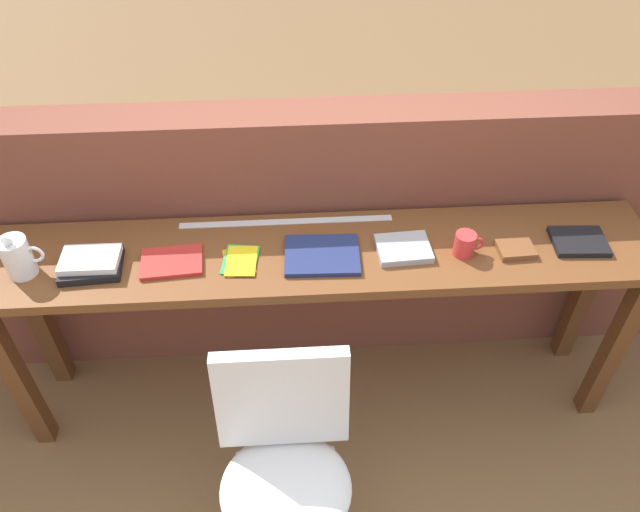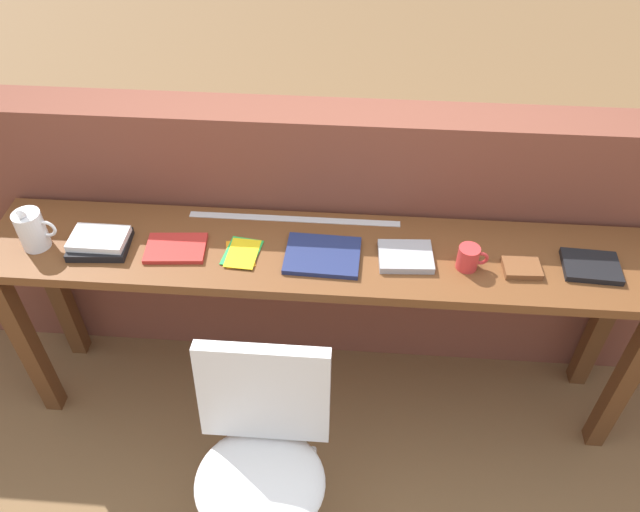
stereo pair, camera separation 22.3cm
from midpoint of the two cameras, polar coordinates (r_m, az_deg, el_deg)
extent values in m
plane|color=brown|center=(2.79, 1.99, -17.36)|extent=(40.00, 40.00, 0.00)
cube|color=brown|center=(2.70, 2.99, 1.38)|extent=(6.00, 0.20, 1.26)
cube|color=brown|center=(2.29, 2.87, -0.01)|extent=(2.50, 0.44, 0.04)
cube|color=#5B341A|center=(2.78, -23.12, -7.61)|extent=(0.07, 0.07, 0.84)
cube|color=#5B341A|center=(2.78, 28.17, -10.20)|extent=(0.07, 0.07, 0.84)
cube|color=#5B341A|center=(2.97, -20.93, -2.90)|extent=(0.07, 0.07, 0.84)
cube|color=#5B341A|center=(2.96, 26.45, -5.28)|extent=(0.07, 0.07, 0.84)
ellipsoid|color=white|center=(2.21, -2.47, -20.14)|extent=(0.44, 0.42, 0.08)
cube|color=white|center=(2.10, -2.10, -12.58)|extent=(0.44, 0.11, 0.40)
cylinder|color=#B2B2B7|center=(2.52, -5.84, -19.11)|extent=(0.02, 0.02, 0.41)
cylinder|color=#B2B2B7|center=(2.50, 2.12, -19.70)|extent=(0.02, 0.02, 0.41)
cylinder|color=white|center=(2.43, -22.54, 2.09)|extent=(0.10, 0.10, 0.15)
cone|color=white|center=(2.36, -23.35, 3.20)|extent=(0.04, 0.03, 0.04)
torus|color=white|center=(2.40, -21.35, 2.22)|extent=(0.07, 0.01, 0.07)
cube|color=black|center=(2.38, -16.99, 0.89)|extent=(0.22, 0.18, 0.03)
cube|color=white|center=(2.37, -17.08, 1.42)|extent=(0.20, 0.14, 0.02)
cube|color=red|center=(2.31, -10.38, 0.58)|extent=(0.23, 0.17, 0.02)
cube|color=orange|center=(2.27, -4.51, 0.09)|extent=(0.13, 0.16, 0.00)
cube|color=green|center=(2.27, -4.37, 0.20)|extent=(0.14, 0.17, 0.00)
cube|color=yellow|center=(2.26, -4.31, 0.10)|extent=(0.12, 0.16, 0.00)
cube|color=navy|center=(2.25, 3.07, -0.08)|extent=(0.28, 0.22, 0.02)
cube|color=#9E9EA3|center=(2.27, 10.62, -0.17)|extent=(0.20, 0.17, 0.03)
cylinder|color=red|center=(2.27, 16.13, -0.28)|extent=(0.08, 0.08, 0.09)
torus|color=red|center=(2.28, 17.21, -0.34)|extent=(0.06, 0.01, 0.06)
cube|color=brown|center=(2.34, 20.60, -1.17)|extent=(0.13, 0.11, 0.02)
cube|color=black|center=(2.45, 25.98, -0.98)|extent=(0.20, 0.17, 0.02)
cube|color=silver|center=(2.41, 0.26, 3.28)|extent=(0.82, 0.03, 0.00)
camera|label=1|loc=(0.11, -87.13, 2.69)|focal=35.00mm
camera|label=2|loc=(0.11, 92.87, -2.69)|focal=35.00mm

